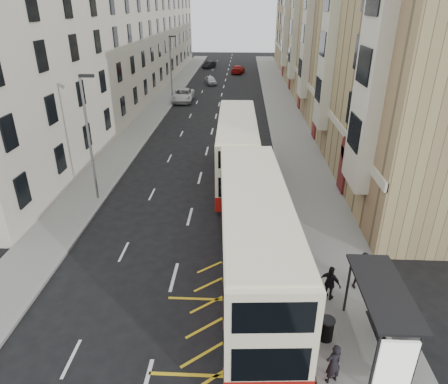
# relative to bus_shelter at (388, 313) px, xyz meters

# --- Properties ---
(ground) EXTENTS (200.00, 200.00, 0.00)m
(ground) POSITION_rel_bus_shelter_xyz_m (-8.34, 0.39, -2.14)
(ground) COLOR black
(ground) RESTS_ON ground
(pavement_right) EXTENTS (4.00, 120.00, 0.15)m
(pavement_right) POSITION_rel_bus_shelter_xyz_m (-0.34, 30.39, -2.06)
(pavement_right) COLOR slate
(pavement_right) RESTS_ON ground
(pavement_left) EXTENTS (3.00, 120.00, 0.15)m
(pavement_left) POSITION_rel_bus_shelter_xyz_m (-15.84, 30.39, -2.06)
(pavement_left) COLOR slate
(pavement_left) RESTS_ON ground
(kerb_right) EXTENTS (0.25, 120.00, 0.15)m
(kerb_right) POSITION_rel_bus_shelter_xyz_m (-2.34, 30.39, -2.06)
(kerb_right) COLOR gray
(kerb_right) RESTS_ON ground
(kerb_left) EXTENTS (0.25, 120.00, 0.15)m
(kerb_left) POSITION_rel_bus_shelter_xyz_m (-14.34, 30.39, -2.06)
(kerb_left) COLOR gray
(kerb_left) RESTS_ON ground
(road_markings) EXTENTS (10.00, 110.00, 0.01)m
(road_markings) POSITION_rel_bus_shelter_xyz_m (-8.34, 45.39, -2.13)
(road_markings) COLOR silver
(road_markings) RESTS_ON ground
(terrace_right) EXTENTS (10.75, 79.00, 15.25)m
(terrace_right) POSITION_rel_bus_shelter_xyz_m (6.54, 45.77, 5.38)
(terrace_right) COLOR tan
(terrace_right) RESTS_ON ground
(terrace_left) EXTENTS (9.18, 79.00, 13.25)m
(terrace_left) POSITION_rel_bus_shelter_xyz_m (-21.77, 45.89, 4.38)
(terrace_left) COLOR beige
(terrace_left) RESTS_ON ground
(bus_shelter) EXTENTS (1.65, 4.25, 2.70)m
(bus_shelter) POSITION_rel_bus_shelter_xyz_m (0.00, 0.00, 0.00)
(bus_shelter) COLOR black
(bus_shelter) RESTS_ON pavement_right
(guard_railing) EXTENTS (0.06, 6.56, 1.01)m
(guard_railing) POSITION_rel_bus_shelter_xyz_m (-2.09, 6.14, -1.28)
(guard_railing) COLOR red
(guard_railing) RESTS_ON pavement_right
(street_lamp_near) EXTENTS (0.93, 0.18, 8.00)m
(street_lamp_near) POSITION_rel_bus_shelter_xyz_m (-14.69, 12.39, 2.50)
(street_lamp_near) COLOR slate
(street_lamp_near) RESTS_ON pavement_left
(street_lamp_far) EXTENTS (0.93, 0.18, 8.00)m
(street_lamp_far) POSITION_rel_bus_shelter_xyz_m (-14.69, 42.39, 2.50)
(street_lamp_far) COLOR slate
(street_lamp_far) RESTS_ON pavement_left
(double_decker_front) EXTENTS (3.58, 12.39, 4.88)m
(double_decker_front) POSITION_rel_bus_shelter_xyz_m (-4.60, 3.71, 0.35)
(double_decker_front) COLOR #FEF3C8
(double_decker_front) RESTS_ON ground
(double_decker_rear) EXTENTS (2.96, 11.73, 4.65)m
(double_decker_rear) POSITION_rel_bus_shelter_xyz_m (-5.59, 16.23, 0.23)
(double_decker_rear) COLOR #FEF3C8
(double_decker_rear) RESTS_ON ground
(litter_bin) EXTENTS (0.58, 0.58, 0.96)m
(litter_bin) POSITION_rel_bus_shelter_xyz_m (-1.84, 0.69, -1.49)
(litter_bin) COLOR black
(litter_bin) RESTS_ON pavement_right
(pedestrian_near) EXTENTS (0.70, 0.60, 1.62)m
(pedestrian_near) POSITION_rel_bus_shelter_xyz_m (-1.99, -1.22, -1.18)
(pedestrian_near) COLOR black
(pedestrian_near) RESTS_ON pavement_right
(pedestrian_mid) EXTENTS (1.05, 0.94, 1.79)m
(pedestrian_mid) POSITION_rel_bus_shelter_xyz_m (0.36, 3.93, -1.09)
(pedestrian_mid) COLOR black
(pedestrian_mid) RESTS_ON pavement_right
(pedestrian_far) EXTENTS (1.01, 0.91, 1.65)m
(pedestrian_far) POSITION_rel_bus_shelter_xyz_m (-1.29, 3.04, -1.16)
(pedestrian_far) COLOR black
(pedestrian_far) RESTS_ON pavement_right
(white_van) EXTENTS (2.80, 5.82, 1.60)m
(white_van) POSITION_rel_bus_shelter_xyz_m (-13.22, 41.86, -1.34)
(white_van) COLOR silver
(white_van) RESTS_ON ground
(car_silver) EXTENTS (2.50, 4.04, 1.28)m
(car_silver) POSITION_rel_bus_shelter_xyz_m (-10.55, 54.17, -1.50)
(car_silver) COLOR #ADB0B4
(car_silver) RESTS_ON ground
(car_dark) EXTENTS (2.69, 4.14, 1.29)m
(car_dark) POSITION_rel_bus_shelter_xyz_m (-12.24, 71.89, -1.49)
(car_dark) COLOR black
(car_dark) RESTS_ON ground
(car_red) EXTENTS (2.73, 5.22, 1.45)m
(car_red) POSITION_rel_bus_shelter_xyz_m (-6.36, 65.61, -1.41)
(car_red) COLOR #9E100C
(car_red) RESTS_ON ground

